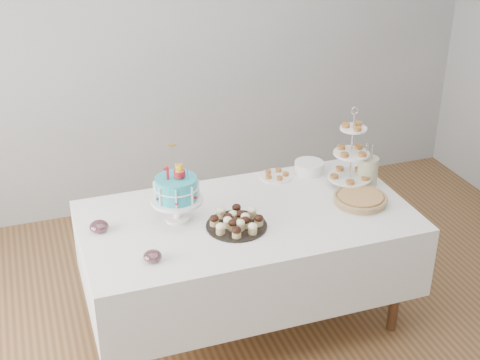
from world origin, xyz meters
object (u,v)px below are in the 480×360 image
object	(u,v)px
jam_bowl_a	(153,256)
jam_bowl_b	(99,227)
birthday_cake	(177,201)
pie	(360,199)
table	(247,248)
cupcake_tray	(237,221)
pastry_plate	(276,175)
utensil_pitcher	(368,170)
plate_stack	(309,167)
tiered_stand	(351,154)

from	to	relation	value
jam_bowl_a	jam_bowl_b	xyz separation A→B (m)	(-0.22, 0.38, 0.00)
birthday_cake	pie	size ratio (longest dim) A/B	1.42
table	cupcake_tray	xyz separation A→B (m)	(-0.10, -0.10, 0.27)
pastry_plate	utensil_pitcher	bearing A→B (deg)	-29.60
pastry_plate	jam_bowl_b	distance (m)	1.22
plate_stack	jam_bowl_a	xyz separation A→B (m)	(-1.19, -0.67, -0.01)
plate_stack	jam_bowl_b	distance (m)	1.44
plate_stack	jam_bowl_b	bearing A→B (deg)	-168.40
birthday_cake	jam_bowl_a	world-z (taller)	birthday_cake
birthday_cake	utensil_pitcher	bearing A→B (deg)	16.62
birthday_cake	jam_bowl_b	distance (m)	0.46
birthday_cake	plate_stack	bearing A→B (deg)	32.87
pie	jam_bowl_a	world-z (taller)	jam_bowl_a
table	birthday_cake	distance (m)	0.54
table	cupcake_tray	bearing A→B (deg)	-134.57
pastry_plate	pie	bearing A→B (deg)	-54.43
table	jam_bowl_a	distance (m)	0.73
jam_bowl_b	birthday_cake	bearing A→B (deg)	-2.87
jam_bowl_b	utensil_pitcher	world-z (taller)	utensil_pitcher
pie	table	bearing A→B (deg)	172.86
cupcake_tray	utensil_pitcher	world-z (taller)	utensil_pitcher
table	cupcake_tray	distance (m)	0.30
table	plate_stack	distance (m)	0.74
tiered_stand	pastry_plate	world-z (taller)	tiered_stand
pie	tiered_stand	xyz separation A→B (m)	(0.04, 0.23, 0.19)
table	jam_bowl_b	size ratio (longest dim) A/B	17.93
cupcake_tray	tiered_stand	size ratio (longest dim) A/B	0.66
jam_bowl_a	utensil_pitcher	distance (m)	1.52
tiered_stand	jam_bowl_b	distance (m)	1.58
cupcake_tray	plate_stack	distance (m)	0.83
birthday_cake	pastry_plate	bearing A→B (deg)	38.50
table	pastry_plate	bearing A→B (deg)	49.65
jam_bowl_b	utensil_pitcher	bearing A→B (deg)	0.46
birthday_cake	cupcake_tray	xyz separation A→B (m)	(0.29, -0.18, -0.09)
cupcake_tray	jam_bowl_a	distance (m)	0.55
utensil_pitcher	birthday_cake	bearing A→B (deg)	179.94
tiered_stand	jam_bowl_b	size ratio (longest dim) A/B	4.93
pie	utensil_pitcher	bearing A→B (deg)	52.68
cupcake_tray	tiered_stand	xyz separation A→B (m)	(0.83, 0.24, 0.18)
tiered_stand	jam_bowl_a	world-z (taller)	tiered_stand
pie	utensil_pitcher	xyz separation A→B (m)	(0.15, 0.20, 0.07)
plate_stack	tiered_stand	bearing A→B (deg)	-56.94
birthday_cake	tiered_stand	xyz separation A→B (m)	(1.12, 0.06, 0.10)
cupcake_tray	table	bearing A→B (deg)	45.43
tiered_stand	jam_bowl_b	xyz separation A→B (m)	(-1.57, -0.04, -0.19)
cupcake_tray	pie	bearing A→B (deg)	1.33
jam_bowl_a	pastry_plate	bearing A→B (deg)	35.36
utensil_pitcher	tiered_stand	bearing A→B (deg)	165.45
utensil_pitcher	jam_bowl_b	bearing A→B (deg)	178.74
table	plate_stack	bearing A→B (deg)	34.57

